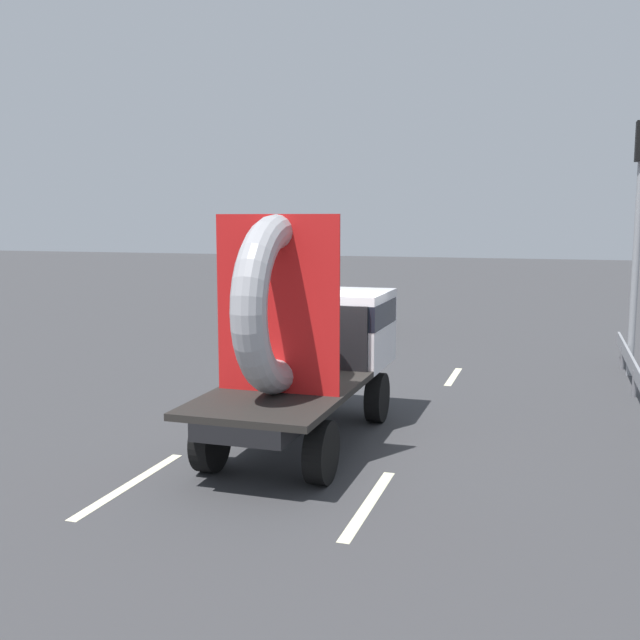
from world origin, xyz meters
TOP-DOWN VIEW (x-y plane):
  - ground_plane at (0.00, 0.00)m, footprint 120.00×120.00m
  - flatbed_truck at (-0.06, -0.08)m, footprint 2.02×5.30m
  - distant_sedan at (-3.40, 11.30)m, footprint 1.79×4.18m
  - traffic_light at (5.55, 6.88)m, footprint 0.42×0.36m
  - lane_dash_left_near at (-1.73, -3.04)m, footprint 0.16×2.69m
  - lane_dash_left_far at (-1.73, 5.83)m, footprint 0.16×2.35m
  - lane_dash_right_near at (1.60, -2.73)m, footprint 0.16×2.47m
  - lane_dash_right_far at (1.60, 5.46)m, footprint 0.16×2.03m

SIDE VIEW (x-z plane):
  - ground_plane at x=0.00m, z-range 0.00..0.00m
  - lane_dash_left_near at x=-1.73m, z-range 0.00..0.01m
  - lane_dash_left_far at x=-1.73m, z-range 0.00..0.01m
  - lane_dash_right_near at x=1.60m, z-range 0.00..0.01m
  - lane_dash_right_far at x=1.60m, z-range 0.00..0.01m
  - distant_sedan at x=-3.40m, z-range 0.05..1.41m
  - flatbed_truck at x=-0.06m, z-range -0.17..3.57m
  - traffic_light at x=5.55m, z-range 0.89..6.75m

